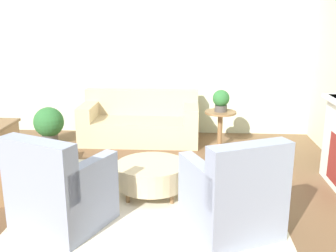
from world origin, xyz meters
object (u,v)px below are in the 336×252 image
(couch, at_px, (140,123))
(armchair_right, at_px, (234,197))
(side_table, at_px, (220,123))
(potted_plant_on_side_table, at_px, (221,100))
(armchair_left, at_px, (60,193))
(potted_plant_floor, at_px, (49,123))
(ottoman_table, at_px, (152,174))

(couch, bearing_deg, armchair_right, -66.44)
(side_table, height_order, potted_plant_on_side_table, potted_plant_on_side_table)
(armchair_right, bearing_deg, armchair_left, 180.00)
(side_table, relative_size, potted_plant_on_side_table, 1.73)
(couch, xyz_separation_m, armchair_left, (-0.44, -3.00, 0.07))
(couch, distance_m, side_table, 1.40)
(side_table, bearing_deg, potted_plant_floor, 179.17)
(couch, relative_size, potted_plant_on_side_table, 5.62)
(armchair_left, distance_m, armchair_right, 1.75)
(armchair_left, bearing_deg, ottoman_table, 44.83)
(couch, height_order, ottoman_table, couch)
(couch, bearing_deg, armchair_left, -98.34)
(potted_plant_on_side_table, xyz_separation_m, potted_plant_floor, (-2.89, 0.04, -0.45))
(couch, height_order, armchair_left, armchair_left)
(potted_plant_floor, bearing_deg, potted_plant_on_side_table, -0.83)
(armchair_left, height_order, potted_plant_floor, armchair_left)
(ottoman_table, distance_m, side_table, 2.10)
(couch, relative_size, armchair_right, 1.88)
(potted_plant_on_side_table, bearing_deg, potted_plant_floor, 179.17)
(armchair_right, distance_m, potted_plant_on_side_table, 2.74)
(couch, xyz_separation_m, ottoman_table, (0.41, -2.15, -0.05))
(couch, height_order, side_table, couch)
(potted_plant_floor, bearing_deg, couch, 9.23)
(couch, height_order, potted_plant_on_side_table, potted_plant_on_side_table)
(potted_plant_on_side_table, bearing_deg, ottoman_table, -117.07)
(armchair_right, bearing_deg, side_table, 88.84)
(ottoman_table, bearing_deg, potted_plant_on_side_table, 62.93)
(side_table, distance_m, potted_plant_on_side_table, 0.39)
(armchair_left, distance_m, side_table, 3.25)
(armchair_left, height_order, side_table, armchair_left)
(armchair_left, height_order, armchair_right, same)
(armchair_left, xyz_separation_m, potted_plant_on_side_table, (1.80, 2.71, 0.42))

